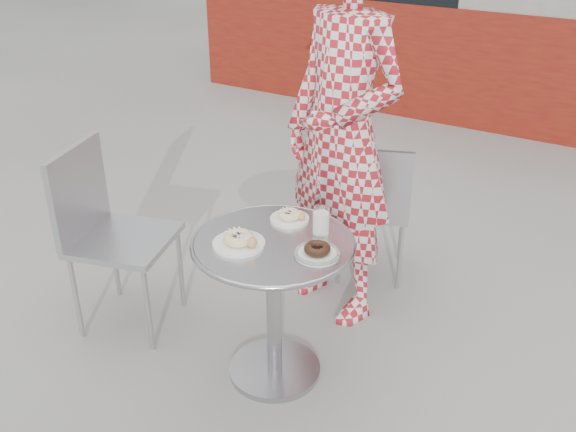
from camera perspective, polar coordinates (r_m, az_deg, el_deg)
The scene contains 9 objects.
ground at distance 2.93m, azimuth -2.35°, elevation -13.67°, with size 60.00×60.00×0.00m, color #A6A49E.
bistro_table at distance 2.63m, azimuth -1.29°, elevation -5.32°, with size 0.66×0.66×0.67m.
chair_far at distance 3.50m, azimuth 7.41°, elevation -1.50°, with size 0.48×0.49×0.79m.
chair_left at distance 3.17m, azimuth -14.18°, elevation -4.88°, with size 0.53×0.53×0.90m.
seated_person at distance 2.93m, azimuth 4.91°, elevation 7.19°, with size 0.67×0.44×1.83m, color #A31922.
plate_far at distance 2.69m, azimuth 0.20°, elevation -0.04°, with size 0.16×0.16×0.04m.
plate_near at distance 2.51m, azimuth -4.34°, elevation -2.20°, with size 0.21×0.21×0.06m.
plate_checker at distance 2.44m, azimuth 2.61°, elevation -3.21°, with size 0.18×0.18×0.05m.
milk_cup at distance 2.57m, azimuth 2.95°, elevation -0.54°, with size 0.07×0.07×0.11m.
Camera 1 is at (1.24, -1.82, 1.93)m, focal length 40.00 mm.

